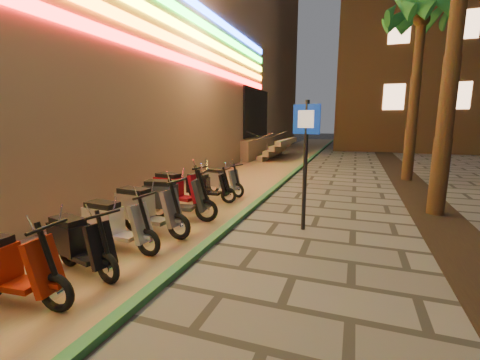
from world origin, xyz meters
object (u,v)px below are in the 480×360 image
at_px(scooter_7, 114,224).
at_px(scooter_11, 205,186).
at_px(scooter_12, 220,181).
at_px(scooter_8, 145,209).
at_px(scooter_6, 78,243).
at_px(scooter_10, 176,189).
at_px(scooter_5, 4,267).
at_px(scooter_9, 172,198).
at_px(pedestrian_sign, 306,148).

xyz_separation_m(scooter_7, scooter_11, (0.02, 3.76, -0.04)).
bearing_deg(scooter_12, scooter_8, -72.87).
relative_size(scooter_6, scooter_10, 0.89).
relative_size(scooter_8, scooter_10, 1.01).
relative_size(scooter_7, scooter_12, 1.10).
relative_size(scooter_7, scooter_11, 1.09).
height_order(scooter_10, scooter_11, scooter_10).
distance_m(scooter_10, scooter_11, 1.02).
bearing_deg(scooter_5, scooter_9, 83.08).
relative_size(scooter_5, scooter_6, 1.06).
xyz_separation_m(scooter_7, scooter_10, (-0.39, 2.83, 0.04)).
height_order(scooter_11, scooter_12, scooter_11).
relative_size(scooter_6, scooter_11, 1.04).
height_order(pedestrian_sign, scooter_10, pedestrian_sign).
bearing_deg(scooter_7, scooter_11, 93.66).
relative_size(pedestrian_sign, scooter_9, 1.55).
bearing_deg(pedestrian_sign, scooter_11, 173.58).
bearing_deg(scooter_10, scooter_7, -72.46).
height_order(scooter_7, scooter_10, scooter_10).
bearing_deg(pedestrian_sign, scooter_10, -169.53).
bearing_deg(scooter_5, scooter_7, 82.81).
bearing_deg(pedestrian_sign, scooter_6, -113.74).
relative_size(scooter_8, scooter_12, 1.20).
distance_m(pedestrian_sign, scooter_8, 3.56).
relative_size(pedestrian_sign, scooter_8, 1.56).
distance_m(scooter_11, scooter_12, 0.99).
height_order(scooter_8, scooter_9, scooter_9).
xyz_separation_m(pedestrian_sign, scooter_12, (-3.00, 2.48, -1.32)).
xyz_separation_m(pedestrian_sign, scooter_9, (-3.01, -0.40, -1.23)).
distance_m(scooter_5, scooter_6, 1.02).
xyz_separation_m(scooter_5, scooter_9, (0.12, 3.77, 0.04)).
xyz_separation_m(scooter_5, scooter_11, (0.09, 5.66, -0.05)).
bearing_deg(pedestrian_sign, scooter_8, -136.02).
relative_size(scooter_8, scooter_11, 1.18).
xyz_separation_m(pedestrian_sign, scooter_11, (-3.05, 1.49, -1.32)).
distance_m(scooter_8, scooter_11, 2.86).
xyz_separation_m(pedestrian_sign, scooter_5, (-3.13, -4.17, -1.27)).
xyz_separation_m(scooter_9, scooter_12, (0.01, 2.87, -0.09)).
height_order(pedestrian_sign, scooter_5, pedestrian_sign).
bearing_deg(pedestrian_sign, scooter_5, -107.28).
bearing_deg(scooter_6, scooter_12, 103.43).
bearing_deg(scooter_8, scooter_9, 93.61).
bearing_deg(scooter_7, scooter_6, -81.06).
bearing_deg(scooter_11, scooter_5, -94.26).
bearing_deg(scooter_9, scooter_10, 104.38).
xyz_separation_m(scooter_6, scooter_7, (-0.08, 0.89, 0.02)).
height_order(pedestrian_sign, scooter_11, pedestrian_sign).
bearing_deg(scooter_10, scooter_9, -55.36).
height_order(scooter_7, scooter_9, scooter_9).
distance_m(scooter_10, scooter_12, 1.97).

